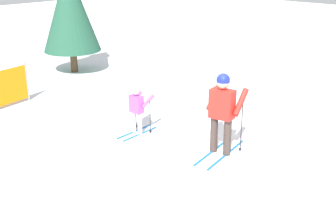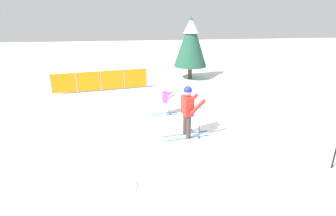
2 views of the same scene
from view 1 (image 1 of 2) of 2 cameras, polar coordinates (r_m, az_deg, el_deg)
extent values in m
plane|color=white|center=(9.44, 5.22, -5.92)|extent=(60.00, 60.00, 0.00)
cube|color=#1966B2|center=(9.47, 6.15, -5.78)|extent=(1.70, 0.32, 0.02)
cube|color=#1966B2|center=(9.35, 7.92, -6.25)|extent=(1.70, 0.32, 0.02)
cylinder|color=#3F332D|center=(9.30, 6.25, -3.47)|extent=(0.16, 0.16, 0.81)
cylinder|color=#3F332D|center=(9.17, 8.04, -3.91)|extent=(0.16, 0.16, 0.81)
cube|color=red|center=(8.97, 7.34, 0.54)|extent=(0.37, 0.55, 0.63)
cylinder|color=red|center=(9.29, 6.28, 1.51)|extent=(0.58, 0.22, 0.53)
cylinder|color=red|center=(9.04, 9.82, 0.78)|extent=(0.58, 0.22, 0.53)
sphere|color=#D8AD8C|center=(8.82, 7.47, 3.47)|extent=(0.27, 0.27, 0.27)
sphere|color=navy|center=(8.80, 7.49, 3.77)|extent=(0.28, 0.28, 0.28)
cylinder|color=black|center=(9.56, 6.31, -1.46)|extent=(0.02, 0.02, 1.27)
cylinder|color=black|center=(9.78, 6.18, -4.58)|extent=(0.07, 0.07, 0.01)
cylinder|color=black|center=(9.30, 9.94, -2.29)|extent=(0.02, 0.02, 1.27)
cylinder|color=black|center=(9.53, 9.73, -5.48)|extent=(0.07, 0.07, 0.01)
cube|color=#1966B2|center=(10.42, -4.62, -3.22)|extent=(1.13, 0.08, 0.02)
cube|color=#1966B2|center=(10.28, -3.79, -3.54)|extent=(1.13, 0.08, 0.02)
cylinder|color=silver|center=(10.31, -4.67, -1.81)|extent=(0.11, 0.11, 0.53)
cylinder|color=silver|center=(10.17, -3.83, -2.11)|extent=(0.11, 0.11, 0.53)
cube|color=#B24CD8|center=(10.07, -4.32, 0.55)|extent=(0.20, 0.34, 0.42)
cylinder|color=#B24CD8|center=(10.32, -4.39, 1.42)|extent=(0.42, 0.10, 0.27)
cylinder|color=#B24CD8|center=(10.04, -2.72, 0.92)|extent=(0.42, 0.10, 0.27)
sphere|color=#D8AD8C|center=(9.97, -4.37, 2.25)|extent=(0.18, 0.18, 0.18)
sphere|color=pink|center=(9.96, -4.37, 2.42)|extent=(0.19, 0.19, 0.19)
cylinder|color=black|center=(10.50, -4.38, -0.64)|extent=(0.02, 0.02, 0.83)
cylinder|color=black|center=(10.63, -4.33, -2.44)|extent=(0.07, 0.07, 0.01)
cylinder|color=black|center=(10.17, -2.44, -1.30)|extent=(0.02, 0.02, 0.83)
cylinder|color=black|center=(10.31, -2.41, -3.14)|extent=(0.07, 0.07, 0.01)
cylinder|color=gray|center=(13.12, -18.56, 3.47)|extent=(0.06, 0.06, 1.19)
cube|color=orange|center=(12.77, -20.73, 2.76)|extent=(1.23, 0.23, 1.00)
cylinder|color=#4C3823|center=(16.01, -12.63, 6.22)|extent=(0.26, 0.26, 0.81)
cone|color=#22513C|center=(15.68, -13.17, 12.98)|extent=(2.05, 2.05, 3.00)
camera|label=2|loc=(6.08, 75.61, 5.37)|focal=28.00mm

